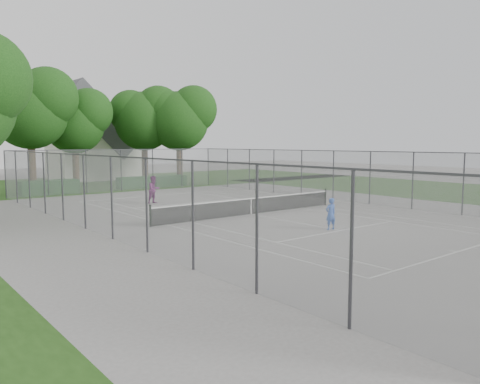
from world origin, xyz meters
TOP-DOWN VIEW (x-y plane):
  - ground at (0.00, 0.00)m, footprint 120.00×120.00m
  - grass_far at (0.00, 26.00)m, footprint 60.00×20.00m
  - grass_right at (22.00, 0.00)m, footprint 16.00×40.00m
  - court_markings at (0.00, 0.00)m, footprint 11.03×23.83m
  - tennis_net at (0.00, 0.00)m, footprint 12.87×0.10m
  - perimeter_fence at (0.00, 0.00)m, footprint 18.08×34.08m
  - tree_far_left at (-5.51, 22.57)m, footprint 7.30×6.67m
  - tree_far_midleft at (-1.30, 23.78)m, footprint 6.35×5.79m
  - tree_far_midright at (5.56, 23.16)m, footprint 6.82×6.23m
  - tree_far_right at (8.22, 20.74)m, footprint 6.83×6.23m
  - hedge_left at (-5.56, 18.19)m, footprint 4.43×1.33m
  - hedge_mid at (2.00, 18.54)m, footprint 3.23×0.92m
  - hedge_right at (5.54, 18.58)m, footprint 3.25×1.19m
  - house at (3.15, 30.96)m, footprint 8.60×6.66m
  - girl_player at (-0.14, -5.93)m, footprint 0.61×0.46m
  - woman_player at (-1.91, 7.83)m, footprint 1.03×0.87m

SIDE VIEW (x-z plane):
  - ground at x=0.00m, z-range 0.00..0.00m
  - grass_far at x=0.00m, z-range 0.00..0.00m
  - grass_right at x=22.00m, z-range 0.00..0.00m
  - court_markings at x=0.00m, z-range 0.00..0.01m
  - hedge_right at x=5.54m, z-range 0.00..0.98m
  - hedge_mid at x=2.00m, z-range 0.00..1.02m
  - tennis_net at x=0.00m, z-range -0.04..1.06m
  - hedge_left at x=-5.56m, z-range 0.00..1.11m
  - girl_player at x=-0.14m, z-range 0.00..1.50m
  - woman_player at x=-1.91m, z-range 0.00..1.86m
  - perimeter_fence at x=0.00m, z-range 0.05..3.57m
  - house at x=3.15m, z-range -1.04..9.66m
  - tree_far_midleft at x=-1.30m, z-range 1.70..10.83m
  - tree_far_midright at x=5.56m, z-range 1.83..11.64m
  - tree_far_right at x=8.22m, z-range 1.83..11.65m
  - tree_far_left at x=-5.51m, z-range 1.96..12.46m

